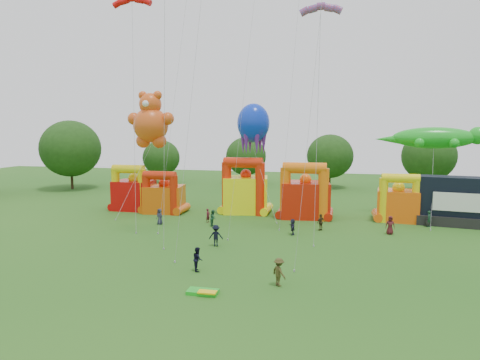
% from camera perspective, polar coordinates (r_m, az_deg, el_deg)
% --- Properties ---
extents(ground, '(160.00, 160.00, 0.00)m').
position_cam_1_polar(ground, '(27.98, -7.97, -15.53)').
color(ground, '#215819').
rests_on(ground, ground).
extents(tree_ring, '(120.76, 122.83, 12.07)m').
position_cam_1_polar(tree_ring, '(27.22, -10.00, -2.47)').
color(tree_ring, '#352314').
rests_on(tree_ring, ground).
extents(bouncy_castle_0, '(4.75, 3.83, 6.05)m').
position_cam_1_polar(bouncy_castle_0, '(57.63, -14.06, -1.63)').
color(bouncy_castle_0, '#C30909').
rests_on(bouncy_castle_0, ground).
extents(bouncy_castle_1, '(5.11, 4.31, 5.41)m').
position_cam_1_polar(bouncy_castle_1, '(55.03, -10.15, -2.17)').
color(bouncy_castle_1, '#D3530B').
rests_on(bouncy_castle_1, ground).
extents(bouncy_castle_2, '(6.04, 5.15, 7.11)m').
position_cam_1_polar(bouncy_castle_2, '(53.95, 0.72, -1.58)').
color(bouncy_castle_2, '#FFF50D').
rests_on(bouncy_castle_2, ground).
extents(bouncy_castle_3, '(6.14, 5.16, 6.74)m').
position_cam_1_polar(bouncy_castle_3, '(51.71, 8.66, -2.19)').
color(bouncy_castle_3, red).
rests_on(bouncy_castle_3, ground).
extents(bouncy_castle_4, '(4.87, 4.05, 5.61)m').
position_cam_1_polar(bouncy_castle_4, '(52.54, 20.34, -2.84)').
color(bouncy_castle_4, '#FA5C0D').
rests_on(bouncy_castle_4, ground).
extents(stage_trailer, '(8.91, 4.42, 5.42)m').
position_cam_1_polar(stage_trailer, '(52.85, 27.15, -2.61)').
color(stage_trailer, black).
rests_on(stage_trailer, ground).
extents(teddy_bear_kite, '(6.26, 8.87, 15.45)m').
position_cam_1_polar(teddy_bear_kite, '(54.92, -12.76, 4.13)').
color(teddy_bear_kite, '#D64F17').
rests_on(teddy_bear_kite, ground).
extents(gecko_kite, '(12.72, 11.10, 10.94)m').
position_cam_1_polar(gecko_kite, '(54.60, 24.35, 1.85)').
color(gecko_kite, green).
rests_on(gecko_kite, ground).
extents(octopus_kite, '(5.84, 7.13, 13.78)m').
position_cam_1_polar(octopus_kite, '(51.14, 2.77, 2.20)').
color(octopus_kite, '#0D2FC6').
rests_on(octopus_kite, ground).
extents(parafoil_kites, '(25.64, 12.96, 28.13)m').
position_cam_1_polar(parafoil_kites, '(46.87, -12.97, 9.59)').
color(parafoil_kites, red).
rests_on(parafoil_kites, ground).
extents(diamond_kites, '(17.27, 19.34, 38.20)m').
position_cam_1_polar(diamond_kites, '(41.18, 0.71, 14.55)').
color(diamond_kites, red).
rests_on(diamond_kites, ground).
extents(folded_kite_bundle, '(2.02, 1.13, 0.31)m').
position_cam_1_polar(folded_kite_bundle, '(28.63, -4.91, -14.65)').
color(folded_kite_bundle, green).
rests_on(folded_kite_bundle, ground).
extents(spectator_0, '(1.03, 0.87, 1.78)m').
position_cam_1_polar(spectator_0, '(48.55, -10.67, -4.81)').
color(spectator_0, '#23263B').
rests_on(spectator_0, ground).
extents(spectator_1, '(0.57, 0.68, 1.59)m').
position_cam_1_polar(spectator_1, '(48.83, -4.29, -4.75)').
color(spectator_1, '#501621').
rests_on(spectator_1, ground).
extents(spectator_2, '(0.68, 0.88, 1.79)m').
position_cam_1_polar(spectator_2, '(47.02, -3.58, -5.08)').
color(spectator_2, '#1D492D').
rests_on(spectator_2, ground).
extents(spectator_3, '(1.36, 0.90, 1.96)m').
position_cam_1_polar(spectator_3, '(39.11, -3.23, -7.42)').
color(spectator_3, black).
rests_on(spectator_3, ground).
extents(spectator_4, '(1.01, 1.05, 1.75)m').
position_cam_1_polar(spectator_4, '(45.72, 10.73, -5.56)').
color(spectator_4, '#382B16').
rests_on(spectator_4, ground).
extents(spectator_5, '(0.85, 1.58, 1.63)m').
position_cam_1_polar(spectator_5, '(43.50, 7.03, -6.21)').
color(spectator_5, '#202136').
rests_on(spectator_5, ground).
extents(spectator_6, '(0.92, 0.61, 1.87)m').
position_cam_1_polar(spectator_6, '(45.88, 19.39, -5.71)').
color(spectator_6, '#4D161B').
rests_on(spectator_6, ground).
extents(spectator_7, '(0.73, 0.77, 1.78)m').
position_cam_1_polar(spectator_7, '(50.84, 23.92, -4.76)').
color(spectator_7, '#163724').
rests_on(spectator_7, ground).
extents(spectator_8, '(0.99, 1.09, 1.82)m').
position_cam_1_polar(spectator_8, '(32.71, -5.66, -10.45)').
color(spectator_8, black).
rests_on(spectator_8, ground).
extents(spectator_9, '(1.40, 1.39, 1.94)m').
position_cam_1_polar(spectator_9, '(29.73, 5.22, -12.11)').
color(spectator_9, '#3F3819').
rests_on(spectator_9, ground).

